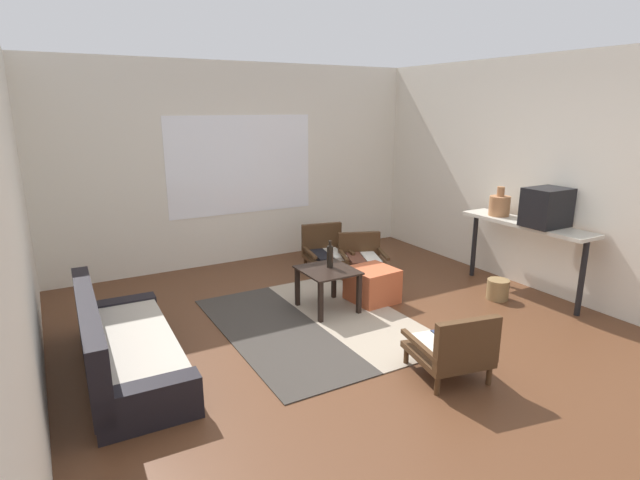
{
  "coord_description": "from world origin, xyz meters",
  "views": [
    {
      "loc": [
        -2.45,
        -3.48,
        2.13
      ],
      "look_at": [
        -0.1,
        0.66,
        0.85
      ],
      "focal_mm": 28.04,
      "sensor_mm": 36.0,
      "label": 1
    }
  ],
  "objects_px": {
    "coffee_table": "(328,278)",
    "clay_vase": "(500,205)",
    "armchair_striped_foreground": "(453,349)",
    "crt_television": "(546,207)",
    "armchair_by_window": "(326,250)",
    "console_shelf": "(525,231)",
    "glass_bottle": "(330,256)",
    "wicker_basket": "(498,289)",
    "couch": "(122,349)",
    "armchair_corner": "(362,256)",
    "ottoman_orange": "(372,285)"
  },
  "relations": [
    {
      "from": "armchair_corner",
      "to": "crt_television",
      "type": "distance_m",
      "value": 2.28
    },
    {
      "from": "console_shelf",
      "to": "crt_television",
      "type": "bearing_deg",
      "value": -90.77
    },
    {
      "from": "armchair_striped_foreground",
      "to": "clay_vase",
      "type": "height_order",
      "value": "clay_vase"
    },
    {
      "from": "couch",
      "to": "console_shelf",
      "type": "distance_m",
      "value": 4.39
    },
    {
      "from": "crt_television",
      "to": "glass_bottle",
      "type": "xyz_separation_m",
      "value": [
        -2.15,
        0.97,
        -0.49
      ]
    },
    {
      "from": "ottoman_orange",
      "to": "crt_television",
      "type": "relative_size",
      "value": 1.03
    },
    {
      "from": "couch",
      "to": "console_shelf",
      "type": "xyz_separation_m",
      "value": [
        4.34,
        -0.39,
        0.55
      ]
    },
    {
      "from": "ottoman_orange",
      "to": "clay_vase",
      "type": "relative_size",
      "value": 1.37
    },
    {
      "from": "coffee_table",
      "to": "armchair_corner",
      "type": "relative_size",
      "value": 0.81
    },
    {
      "from": "ottoman_orange",
      "to": "clay_vase",
      "type": "distance_m",
      "value": 1.85
    },
    {
      "from": "coffee_table",
      "to": "clay_vase",
      "type": "height_order",
      "value": "clay_vase"
    },
    {
      "from": "ottoman_orange",
      "to": "armchair_corner",
      "type": "bearing_deg",
      "value": 62.72
    },
    {
      "from": "armchair_by_window",
      "to": "console_shelf",
      "type": "relative_size",
      "value": 0.42
    },
    {
      "from": "clay_vase",
      "to": "wicker_basket",
      "type": "bearing_deg",
      "value": -132.67
    },
    {
      "from": "console_shelf",
      "to": "crt_television",
      "type": "relative_size",
      "value": 3.46
    },
    {
      "from": "armchair_by_window",
      "to": "glass_bottle",
      "type": "xyz_separation_m",
      "value": [
        -0.65,
        -1.21,
        0.34
      ]
    },
    {
      "from": "couch",
      "to": "armchair_striped_foreground",
      "type": "height_order",
      "value": "couch"
    },
    {
      "from": "crt_television",
      "to": "wicker_basket",
      "type": "relative_size",
      "value": 1.88
    },
    {
      "from": "armchair_corner",
      "to": "console_shelf",
      "type": "height_order",
      "value": "console_shelf"
    },
    {
      "from": "armchair_striped_foreground",
      "to": "console_shelf",
      "type": "relative_size",
      "value": 0.42
    },
    {
      "from": "ottoman_orange",
      "to": "glass_bottle",
      "type": "height_order",
      "value": "glass_bottle"
    },
    {
      "from": "console_shelf",
      "to": "wicker_basket",
      "type": "bearing_deg",
      "value": -179.77
    },
    {
      "from": "crt_television",
      "to": "couch",
      "type": "bearing_deg",
      "value": 171.79
    },
    {
      "from": "couch",
      "to": "clay_vase",
      "type": "xyz_separation_m",
      "value": [
        4.34,
        0.01,
        0.78
      ]
    },
    {
      "from": "clay_vase",
      "to": "wicker_basket",
      "type": "relative_size",
      "value": 1.42
    },
    {
      "from": "console_shelf",
      "to": "wicker_basket",
      "type": "xyz_separation_m",
      "value": [
        -0.37,
        -0.0,
        -0.64
      ]
    },
    {
      "from": "wicker_basket",
      "to": "glass_bottle",
      "type": "bearing_deg",
      "value": 157.54
    },
    {
      "from": "armchair_by_window",
      "to": "glass_bottle",
      "type": "distance_m",
      "value": 1.42
    },
    {
      "from": "armchair_striped_foreground",
      "to": "glass_bottle",
      "type": "height_order",
      "value": "glass_bottle"
    },
    {
      "from": "armchair_striped_foreground",
      "to": "crt_television",
      "type": "xyz_separation_m",
      "value": [
        2.06,
        0.79,
        0.8
      ]
    },
    {
      "from": "armchair_corner",
      "to": "wicker_basket",
      "type": "bearing_deg",
      "value": -61.17
    },
    {
      "from": "armchair_striped_foreground",
      "to": "couch",
      "type": "bearing_deg",
      "value": 148.14
    },
    {
      "from": "glass_bottle",
      "to": "wicker_basket",
      "type": "height_order",
      "value": "glass_bottle"
    },
    {
      "from": "ottoman_orange",
      "to": "wicker_basket",
      "type": "relative_size",
      "value": 1.93
    },
    {
      "from": "armchair_by_window",
      "to": "armchair_striped_foreground",
      "type": "relative_size",
      "value": 0.98
    },
    {
      "from": "ottoman_orange",
      "to": "clay_vase",
      "type": "height_order",
      "value": "clay_vase"
    },
    {
      "from": "armchair_by_window",
      "to": "crt_television",
      "type": "relative_size",
      "value": 1.44
    },
    {
      "from": "crt_television",
      "to": "clay_vase",
      "type": "relative_size",
      "value": 1.33
    },
    {
      "from": "armchair_striped_foreground",
      "to": "crt_television",
      "type": "distance_m",
      "value": 2.34
    },
    {
      "from": "couch",
      "to": "wicker_basket",
      "type": "height_order",
      "value": "couch"
    },
    {
      "from": "armchair_striped_foreground",
      "to": "armchair_corner",
      "type": "relative_size",
      "value": 0.93
    },
    {
      "from": "clay_vase",
      "to": "coffee_table",
      "type": "bearing_deg",
      "value": 172.57
    },
    {
      "from": "glass_bottle",
      "to": "crt_television",
      "type": "bearing_deg",
      "value": -24.3
    },
    {
      "from": "clay_vase",
      "to": "armchair_by_window",
      "type": "bearing_deg",
      "value": 134.03
    },
    {
      "from": "armchair_by_window",
      "to": "armchair_striped_foreground",
      "type": "height_order",
      "value": "armchair_striped_foreground"
    },
    {
      "from": "armchair_by_window",
      "to": "clay_vase",
      "type": "relative_size",
      "value": 1.91
    },
    {
      "from": "armchair_by_window",
      "to": "coffee_table",
      "type": "bearing_deg",
      "value": -119.4
    },
    {
      "from": "armchair_corner",
      "to": "glass_bottle",
      "type": "bearing_deg",
      "value": -140.61
    },
    {
      "from": "armchair_corner",
      "to": "crt_television",
      "type": "relative_size",
      "value": 1.58
    },
    {
      "from": "coffee_table",
      "to": "console_shelf",
      "type": "height_order",
      "value": "console_shelf"
    }
  ]
}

